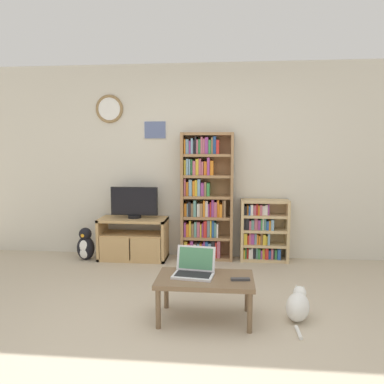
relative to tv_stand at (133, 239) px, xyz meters
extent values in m
plane|color=#BCAD93|center=(0.87, -2.09, -0.28)|extent=(18.00, 18.00, 0.00)
cube|color=beige|center=(0.87, 0.28, 1.02)|extent=(6.64, 0.06, 2.60)
torus|color=olive|center=(-0.36, 0.23, 1.73)|extent=(0.38, 0.04, 0.38)
cylinder|color=white|center=(-0.36, 0.23, 1.73)|extent=(0.31, 0.02, 0.31)
cube|color=silver|center=(0.27, 0.24, 1.45)|extent=(0.32, 0.01, 0.25)
cube|color=slate|center=(0.27, 0.23, 1.45)|extent=(0.29, 0.02, 0.22)
cube|color=tan|center=(-0.43, 0.02, 0.00)|extent=(0.04, 0.42, 0.56)
cube|color=tan|center=(0.43, 0.02, 0.00)|extent=(0.04, 0.42, 0.56)
cube|color=tan|center=(0.00, 0.02, 0.26)|extent=(0.90, 0.42, 0.04)
cube|color=tan|center=(0.00, 0.02, -0.26)|extent=(0.90, 0.42, 0.04)
cube|color=tan|center=(0.00, 0.02, 0.05)|extent=(0.82, 0.38, 0.04)
cube|color=tan|center=(-0.21, -0.18, -0.10)|extent=(0.40, 0.02, 0.30)
cube|color=tan|center=(0.21, -0.18, -0.10)|extent=(0.40, 0.02, 0.30)
cylinder|color=black|center=(0.02, 0.03, 0.30)|extent=(0.18, 0.18, 0.04)
cube|color=black|center=(0.02, 0.03, 0.50)|extent=(0.63, 0.05, 0.38)
cube|color=black|center=(0.02, 0.01, 0.50)|extent=(0.59, 0.01, 0.34)
cube|color=#9E754C|center=(0.66, 0.10, 0.56)|extent=(0.04, 0.25, 1.69)
cube|color=#9E754C|center=(1.31, 0.10, 0.56)|extent=(0.04, 0.25, 1.69)
cube|color=#9E754C|center=(0.98, 0.22, 0.56)|extent=(0.69, 0.02, 1.69)
cube|color=#9E754C|center=(0.98, 0.10, -0.26)|extent=(0.61, 0.22, 0.04)
cube|color=#9E754C|center=(0.98, 0.10, 0.01)|extent=(0.61, 0.22, 0.04)
cube|color=#9E754C|center=(0.98, 0.10, 0.29)|extent=(0.61, 0.22, 0.04)
cube|color=#9E754C|center=(0.98, 0.10, 0.56)|extent=(0.61, 0.22, 0.04)
cube|color=#9E754C|center=(0.98, 0.10, 0.84)|extent=(0.61, 0.22, 0.04)
cube|color=#9E754C|center=(0.98, 0.10, 1.11)|extent=(0.61, 0.22, 0.04)
cube|color=#9E754C|center=(0.98, 0.10, 1.39)|extent=(0.61, 0.22, 0.04)
cube|color=gold|center=(0.71, 0.11, -0.14)|extent=(0.04, 0.19, 0.21)
cube|color=red|center=(0.75, 0.11, -0.15)|extent=(0.03, 0.19, 0.18)
cube|color=#9E4293|center=(0.78, 0.11, -0.14)|extent=(0.04, 0.17, 0.22)
cube|color=white|center=(0.83, 0.11, -0.16)|extent=(0.04, 0.18, 0.17)
cube|color=#759EB7|center=(0.87, 0.10, -0.15)|extent=(0.03, 0.20, 0.18)
cube|color=orange|center=(0.90, 0.11, -0.15)|extent=(0.03, 0.18, 0.18)
cube|color=#9E4293|center=(0.93, 0.11, -0.15)|extent=(0.02, 0.17, 0.18)
cube|color=#9E4293|center=(0.95, 0.11, -0.14)|extent=(0.02, 0.17, 0.22)
cube|color=#2856A8|center=(0.99, 0.11, -0.14)|extent=(0.04, 0.18, 0.21)
cube|color=#759EB7|center=(1.03, 0.11, -0.15)|extent=(0.04, 0.19, 0.19)
cube|color=#232328|center=(1.07, 0.11, -0.13)|extent=(0.04, 0.17, 0.23)
cube|color=red|center=(1.11, 0.11, -0.14)|extent=(0.02, 0.17, 0.21)
cube|color=#B75B70|center=(1.14, 0.11, -0.13)|extent=(0.04, 0.19, 0.23)
cube|color=#9E4293|center=(0.70, 0.11, 0.13)|extent=(0.02, 0.19, 0.19)
cube|color=orange|center=(0.73, 0.11, 0.12)|extent=(0.04, 0.17, 0.17)
cube|color=gold|center=(0.76, 0.11, 0.14)|extent=(0.03, 0.16, 0.22)
cube|color=#93704C|center=(0.80, 0.11, 0.12)|extent=(0.03, 0.16, 0.18)
cube|color=#5B9389|center=(0.84, 0.11, 0.13)|extent=(0.03, 0.19, 0.20)
cube|color=#B75B70|center=(0.88, 0.11, 0.13)|extent=(0.04, 0.18, 0.20)
cube|color=gold|center=(0.91, 0.11, 0.12)|extent=(0.02, 0.18, 0.17)
cube|color=#9E4293|center=(0.93, 0.11, 0.12)|extent=(0.02, 0.17, 0.18)
cube|color=red|center=(0.97, 0.10, 0.14)|extent=(0.04, 0.20, 0.22)
cube|color=#759EB7|center=(1.01, 0.11, 0.14)|extent=(0.03, 0.16, 0.22)
cube|color=gold|center=(1.04, 0.11, 0.14)|extent=(0.02, 0.19, 0.23)
cube|color=#2856A8|center=(1.07, 0.11, 0.14)|extent=(0.03, 0.17, 0.22)
cube|color=#5B9389|center=(1.10, 0.11, 0.13)|extent=(0.03, 0.16, 0.20)
cube|color=white|center=(1.13, 0.11, 0.12)|extent=(0.02, 0.18, 0.18)
cube|color=orange|center=(0.70, 0.12, 0.39)|extent=(0.03, 0.15, 0.17)
cube|color=#759EB7|center=(0.73, 0.11, 0.39)|extent=(0.02, 0.16, 0.17)
cube|color=#232328|center=(0.76, 0.11, 0.40)|extent=(0.03, 0.19, 0.19)
cube|color=#93704C|center=(0.79, 0.11, 0.39)|extent=(0.03, 0.17, 0.17)
cube|color=#5B9389|center=(0.83, 0.11, 0.41)|extent=(0.03, 0.20, 0.22)
cube|color=white|center=(0.87, 0.11, 0.39)|extent=(0.04, 0.17, 0.17)
cube|color=#93704C|center=(0.91, 0.10, 0.39)|extent=(0.04, 0.20, 0.18)
cube|color=orange|center=(0.95, 0.11, 0.41)|extent=(0.02, 0.19, 0.22)
cube|color=white|center=(0.98, 0.11, 0.41)|extent=(0.04, 0.16, 0.21)
cube|color=#9E4293|center=(1.01, 0.11, 0.39)|extent=(0.02, 0.16, 0.17)
cube|color=red|center=(1.03, 0.11, 0.40)|extent=(0.02, 0.17, 0.19)
cube|color=#9E4293|center=(1.06, 0.11, 0.42)|extent=(0.03, 0.17, 0.23)
cube|color=#B75B70|center=(1.10, 0.11, 0.40)|extent=(0.04, 0.19, 0.20)
cube|color=orange|center=(1.13, 0.11, 0.42)|extent=(0.03, 0.17, 0.22)
cube|color=orange|center=(1.17, 0.10, 0.39)|extent=(0.04, 0.20, 0.17)
cube|color=#93704C|center=(1.20, 0.11, 0.42)|extent=(0.02, 0.17, 0.22)
cube|color=#93704C|center=(1.22, 0.10, 0.42)|extent=(0.02, 0.20, 0.23)
cube|color=#B75B70|center=(0.69, 0.11, 0.69)|extent=(0.02, 0.18, 0.23)
cube|color=orange|center=(0.73, 0.12, 0.67)|extent=(0.03, 0.15, 0.18)
cube|color=#759EB7|center=(0.77, 0.11, 0.69)|extent=(0.04, 0.18, 0.22)
cube|color=orange|center=(0.81, 0.11, 0.68)|extent=(0.03, 0.17, 0.20)
cube|color=gold|center=(0.84, 0.11, 0.68)|extent=(0.03, 0.18, 0.21)
cube|color=#759EB7|center=(0.88, 0.11, 0.69)|extent=(0.04, 0.19, 0.22)
cube|color=#9E4293|center=(0.92, 0.11, 0.67)|extent=(0.04, 0.17, 0.17)
cube|color=#93704C|center=(0.96, 0.11, 0.67)|extent=(0.03, 0.19, 0.18)
cube|color=#388947|center=(1.00, 0.11, 0.67)|extent=(0.04, 0.18, 0.17)
cube|color=gold|center=(0.70, 0.11, 0.95)|extent=(0.03, 0.17, 0.20)
cube|color=#759EB7|center=(0.73, 0.11, 0.96)|extent=(0.03, 0.19, 0.21)
cube|color=#759EB7|center=(0.76, 0.11, 0.96)|extent=(0.02, 0.19, 0.20)
cube|color=#388947|center=(0.78, 0.12, 0.96)|extent=(0.03, 0.15, 0.20)
cube|color=#B75B70|center=(0.82, 0.10, 0.95)|extent=(0.04, 0.20, 0.19)
cube|color=gold|center=(0.86, 0.11, 0.96)|extent=(0.04, 0.18, 0.21)
cube|color=#B75B70|center=(0.89, 0.11, 0.96)|extent=(0.03, 0.17, 0.22)
cube|color=#B75B70|center=(0.92, 0.11, 0.94)|extent=(0.02, 0.19, 0.18)
cube|color=orange|center=(0.96, 0.11, 0.94)|extent=(0.04, 0.16, 0.18)
cube|color=#9E4293|center=(1.00, 0.11, 0.97)|extent=(0.03, 0.19, 0.23)
cube|color=orange|center=(1.05, 0.11, 0.95)|extent=(0.04, 0.17, 0.19)
cube|color=orange|center=(0.69, 0.11, 1.23)|extent=(0.02, 0.17, 0.19)
cube|color=#759EB7|center=(0.73, 0.11, 1.22)|extent=(0.04, 0.16, 0.19)
cube|color=#9E4293|center=(0.76, 0.11, 1.22)|extent=(0.02, 0.17, 0.17)
cube|color=#759EB7|center=(0.79, 0.10, 1.23)|extent=(0.03, 0.20, 0.20)
cube|color=#232328|center=(0.81, 0.11, 1.22)|extent=(0.02, 0.19, 0.18)
cube|color=#232328|center=(0.83, 0.11, 1.24)|extent=(0.02, 0.17, 0.22)
cube|color=#B75B70|center=(0.86, 0.11, 1.22)|extent=(0.02, 0.18, 0.18)
cube|color=#388947|center=(0.88, 0.12, 1.22)|extent=(0.03, 0.15, 0.19)
cube|color=#B75B70|center=(0.91, 0.11, 1.24)|extent=(0.03, 0.16, 0.22)
cube|color=#B75B70|center=(0.94, 0.11, 1.23)|extent=(0.02, 0.16, 0.20)
cube|color=#9E4293|center=(0.98, 0.12, 1.24)|extent=(0.04, 0.15, 0.21)
cube|color=#388947|center=(1.02, 0.11, 1.22)|extent=(0.03, 0.18, 0.18)
cube|color=#93704C|center=(1.05, 0.11, 1.24)|extent=(0.02, 0.17, 0.21)
cube|color=#2856A8|center=(1.08, 0.12, 1.24)|extent=(0.04, 0.15, 0.23)
cube|color=red|center=(1.12, 0.11, 1.22)|extent=(0.04, 0.19, 0.18)
cube|color=tan|center=(1.45, 0.10, 0.13)|extent=(0.04, 0.26, 0.81)
cube|color=tan|center=(2.04, 0.10, 0.13)|extent=(0.04, 0.26, 0.81)
cube|color=tan|center=(1.74, 0.22, 0.13)|extent=(0.62, 0.02, 0.81)
cube|color=tan|center=(1.74, 0.10, -0.26)|extent=(0.55, 0.22, 0.04)
cube|color=tan|center=(1.74, 0.10, -0.07)|extent=(0.55, 0.22, 0.04)
cube|color=tan|center=(1.74, 0.10, 0.13)|extent=(0.55, 0.22, 0.04)
cube|color=tan|center=(1.74, 0.10, 0.32)|extent=(0.55, 0.22, 0.04)
cube|color=tan|center=(1.74, 0.10, 0.52)|extent=(0.55, 0.22, 0.04)
cube|color=gold|center=(1.48, 0.10, -0.18)|extent=(0.02, 0.20, 0.12)
cube|color=#388947|center=(1.50, 0.11, -0.17)|extent=(0.02, 0.17, 0.15)
cube|color=red|center=(1.53, 0.11, -0.18)|extent=(0.02, 0.16, 0.13)
cube|color=white|center=(1.55, 0.10, -0.18)|extent=(0.03, 0.19, 0.13)
cube|color=white|center=(1.58, 0.11, -0.17)|extent=(0.02, 0.19, 0.14)
cube|color=#232328|center=(1.61, 0.11, -0.17)|extent=(0.03, 0.16, 0.15)
cube|color=#5B9389|center=(1.65, 0.11, -0.17)|extent=(0.02, 0.17, 0.15)
cube|color=#388947|center=(1.68, 0.11, -0.18)|extent=(0.03, 0.19, 0.13)
cube|color=#9E4293|center=(1.71, 0.11, -0.19)|extent=(0.02, 0.18, 0.11)
cube|color=gold|center=(1.73, 0.11, -0.18)|extent=(0.03, 0.16, 0.13)
cube|color=red|center=(1.77, 0.11, -0.17)|extent=(0.04, 0.18, 0.14)
cube|color=#2856A8|center=(1.81, 0.11, -0.19)|extent=(0.03, 0.16, 0.12)
cube|color=#B75B70|center=(1.84, 0.11, -0.18)|extent=(0.03, 0.18, 0.13)
cube|color=#232328|center=(1.87, 0.11, -0.18)|extent=(0.02, 0.16, 0.13)
cube|color=#388947|center=(1.89, 0.11, -0.18)|extent=(0.03, 0.18, 0.13)
cube|color=#2856A8|center=(1.93, 0.11, -0.17)|extent=(0.04, 0.19, 0.14)
cube|color=gold|center=(1.49, 0.10, 0.02)|extent=(0.04, 0.20, 0.15)
cube|color=red|center=(1.53, 0.11, 0.01)|extent=(0.02, 0.18, 0.12)
cube|color=#B75B70|center=(1.55, 0.11, 0.03)|extent=(0.02, 0.19, 0.15)
cube|color=#9E4293|center=(1.59, 0.11, 0.02)|extent=(0.04, 0.18, 0.14)
cube|color=#759EB7|center=(1.63, 0.11, 0.02)|extent=(0.03, 0.16, 0.14)
cube|color=orange|center=(1.65, 0.11, 0.02)|extent=(0.02, 0.17, 0.13)
cube|color=orange|center=(1.68, 0.11, 0.01)|extent=(0.02, 0.18, 0.12)
cube|color=#93704C|center=(1.70, 0.11, 0.02)|extent=(0.03, 0.16, 0.15)
cube|color=gold|center=(1.74, 0.10, 0.02)|extent=(0.03, 0.20, 0.14)
cube|color=gold|center=(1.77, 0.11, 0.01)|extent=(0.02, 0.17, 0.11)
cube|color=#759EB7|center=(1.79, 0.10, 0.03)|extent=(0.03, 0.20, 0.15)
cube|color=#232328|center=(1.48, 0.11, 0.22)|extent=(0.02, 0.17, 0.14)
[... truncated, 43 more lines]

